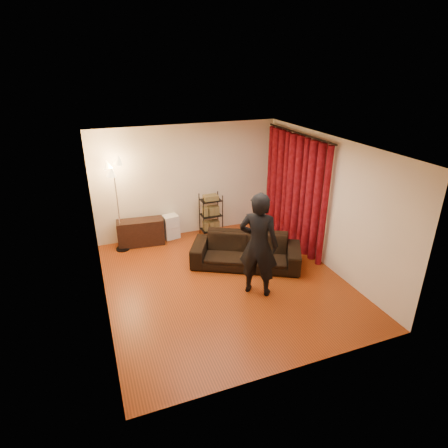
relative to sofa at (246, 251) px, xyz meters
name	(u,v)px	position (x,y,z in m)	size (l,w,h in m)	color
floor	(225,281)	(-0.65, -0.45, -0.33)	(5.00, 5.00, 0.00)	#95360F
ceiling	(225,145)	(-0.65, -0.45, 2.37)	(5.00, 5.00, 0.00)	white
wall_back	(188,181)	(-0.65, 2.05, 1.02)	(5.00, 5.00, 0.00)	beige
wall_front	(295,290)	(-0.65, -2.95, 1.02)	(5.00, 5.00, 0.00)	beige
wall_left	(97,237)	(-2.90, -0.45, 1.02)	(5.00, 5.00, 0.00)	beige
wall_right	(328,203)	(1.60, -0.45, 1.02)	(5.00, 5.00, 0.00)	beige
curtain_rod	(299,133)	(1.50, 0.68, 2.25)	(0.04, 0.04, 2.65)	black
curtain	(294,191)	(1.48, 0.68, 0.94)	(0.22, 2.65, 2.55)	maroon
sofa	(246,251)	(0.00, 0.00, 0.00)	(2.26, 0.88, 0.66)	black
person	(258,245)	(-0.22, -1.00, 0.66)	(0.72, 0.47, 1.98)	black
media_cabinet	(141,232)	(-1.92, 1.78, -0.02)	(1.06, 0.40, 0.62)	black
storage_boxes	(171,227)	(-1.17, 1.86, -0.03)	(0.36, 0.29, 0.60)	silver
wire_shelf	(211,215)	(-0.20, 1.69, 0.20)	(0.48, 0.34, 1.06)	black
floor_lamp	(118,207)	(-2.37, 1.66, 0.72)	(0.38, 0.38, 2.10)	silver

